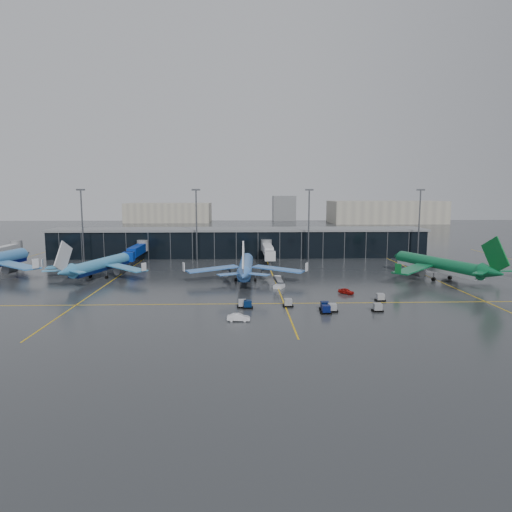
{
  "coord_description": "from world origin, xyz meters",
  "views": [
    {
      "loc": [
        0.47,
        -112.12,
        23.79
      ],
      "look_at": [
        5.0,
        18.0,
        6.0
      ],
      "focal_mm": 32.0,
      "sensor_mm": 36.0,
      "label": 1
    }
  ],
  "objects_px": {
    "airliner_arkefly": "(101,257)",
    "service_van_white": "(239,317)",
    "airliner_klm_near": "(246,259)",
    "mobile_airstair": "(279,285)",
    "service_van_red": "(346,291)",
    "baggage_carts": "(315,305)",
    "airliner_aer_lingus": "(438,256)"
  },
  "relations": [
    {
      "from": "mobile_airstair",
      "to": "service_van_white",
      "type": "height_order",
      "value": "mobile_airstair"
    },
    {
      "from": "airliner_arkefly",
      "to": "airliner_aer_lingus",
      "type": "relative_size",
      "value": 0.89
    },
    {
      "from": "airliner_klm_near",
      "to": "service_van_red",
      "type": "bearing_deg",
      "value": -35.45
    },
    {
      "from": "airliner_arkefly",
      "to": "airliner_klm_near",
      "type": "distance_m",
      "value": 41.83
    },
    {
      "from": "baggage_carts",
      "to": "service_van_red",
      "type": "distance_m",
      "value": 17.04
    },
    {
      "from": "airliner_arkefly",
      "to": "service_van_red",
      "type": "height_order",
      "value": "airliner_arkefly"
    },
    {
      "from": "airliner_aer_lingus",
      "to": "baggage_carts",
      "type": "relative_size",
      "value": 1.27
    },
    {
      "from": "airliner_arkefly",
      "to": "service_van_white",
      "type": "relative_size",
      "value": 8.7
    },
    {
      "from": "airliner_aer_lingus",
      "to": "service_van_red",
      "type": "bearing_deg",
      "value": -167.31
    },
    {
      "from": "airliner_arkefly",
      "to": "mobile_airstair",
      "type": "relative_size",
      "value": 9.85
    },
    {
      "from": "airliner_arkefly",
      "to": "airliner_aer_lingus",
      "type": "distance_m",
      "value": 95.46
    },
    {
      "from": "airliner_klm_near",
      "to": "mobile_airstair",
      "type": "height_order",
      "value": "airliner_klm_near"
    },
    {
      "from": "airliner_klm_near",
      "to": "service_van_red",
      "type": "height_order",
      "value": "airliner_klm_near"
    },
    {
      "from": "service_van_red",
      "to": "airliner_arkefly",
      "type": "bearing_deg",
      "value": 115.02
    },
    {
      "from": "mobile_airstair",
      "to": "service_van_white",
      "type": "bearing_deg",
      "value": -85.88
    },
    {
      "from": "airliner_aer_lingus",
      "to": "service_van_red",
      "type": "distance_m",
      "value": 35.72
    },
    {
      "from": "airliner_aer_lingus",
      "to": "mobile_airstair",
      "type": "xyz_separation_m",
      "value": [
        -45.49,
        -11.04,
        -5.69
      ]
    },
    {
      "from": "service_van_white",
      "to": "airliner_klm_near",
      "type": "bearing_deg",
      "value": 1.54
    },
    {
      "from": "airliner_klm_near",
      "to": "service_van_white",
      "type": "height_order",
      "value": "airliner_klm_near"
    },
    {
      "from": "airliner_arkefly",
      "to": "airliner_klm_near",
      "type": "relative_size",
      "value": 0.96
    },
    {
      "from": "service_van_red",
      "to": "airliner_klm_near",
      "type": "bearing_deg",
      "value": 97.7
    },
    {
      "from": "airliner_arkefly",
      "to": "service_van_white",
      "type": "bearing_deg",
      "value": -35.14
    },
    {
      "from": "airliner_klm_near",
      "to": "airliner_aer_lingus",
      "type": "bearing_deg",
      "value": 2.39
    },
    {
      "from": "mobile_airstair",
      "to": "service_van_red",
      "type": "distance_m",
      "value": 17.19
    },
    {
      "from": "service_van_red",
      "to": "baggage_carts",
      "type": "bearing_deg",
      "value": -169.49
    },
    {
      "from": "airliner_klm_near",
      "to": "airliner_aer_lingus",
      "type": "distance_m",
      "value": 53.86
    },
    {
      "from": "airliner_aer_lingus",
      "to": "service_van_white",
      "type": "relative_size",
      "value": 9.76
    },
    {
      "from": "baggage_carts",
      "to": "mobile_airstair",
      "type": "xyz_separation_m",
      "value": [
        -5.68,
        21.4,
        0.01
      ]
    },
    {
      "from": "airliner_klm_near",
      "to": "baggage_carts",
      "type": "height_order",
      "value": "airliner_klm_near"
    },
    {
      "from": "baggage_carts",
      "to": "mobile_airstair",
      "type": "distance_m",
      "value": 22.14
    },
    {
      "from": "airliner_aer_lingus",
      "to": "baggage_carts",
      "type": "xyz_separation_m",
      "value": [
        -39.8,
        -32.44,
        -5.7
      ]
    },
    {
      "from": "airliner_aer_lingus",
      "to": "service_van_white",
      "type": "height_order",
      "value": "airliner_aer_lingus"
    }
  ]
}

